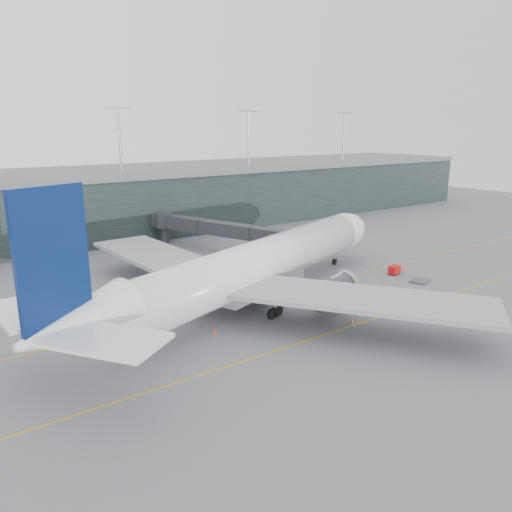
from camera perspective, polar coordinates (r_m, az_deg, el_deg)
ground at (r=76.48m, az=-4.78°, el=-4.80°), size 320.00×320.00×0.00m
taxiline_a at (r=73.27m, az=-3.16°, el=-5.65°), size 160.00×0.25×0.02m
taxiline_b at (r=61.38m, az=5.06°, el=-9.83°), size 160.00×0.25×0.02m
taxiline_lead_main at (r=95.52m, az=-8.42°, el=-0.94°), size 0.25×60.00×0.02m
terminal at (r=126.81m, az=-18.61°, el=5.81°), size 240.00×36.00×29.00m
main_aircraft at (r=72.99m, az=0.40°, el=-1.00°), size 70.53×65.03×20.36m
jet_bridge at (r=103.68m, az=-3.27°, el=3.26°), size 17.57×43.55×6.66m
gse_cart at (r=91.28m, az=15.55°, el=-1.51°), size 2.50×1.87×1.54m
baggage_dolly at (r=88.25m, az=18.21°, el=-2.71°), size 3.83×3.38×0.32m
uld_a at (r=83.69m, az=-11.08°, el=-2.62°), size 2.00×1.60×1.82m
uld_b at (r=84.65m, az=-9.63°, el=-2.43°), size 1.90×1.58×1.61m
uld_c at (r=84.72m, az=-8.11°, el=-2.31°), size 2.07×1.75×1.72m
cone_nose at (r=93.56m, az=16.60°, el=-1.48°), size 0.51×0.51×0.80m
cone_wing_stbd at (r=68.27m, az=10.95°, el=-7.16°), size 0.43×0.43×0.69m
cone_wing_port at (r=89.33m, az=-2.71°, el=-1.63°), size 0.49×0.49×0.78m
cone_tail at (r=63.57m, az=-4.66°, el=-8.58°), size 0.46×0.46×0.73m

